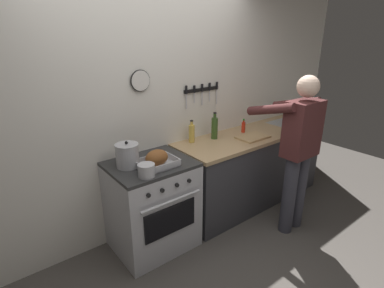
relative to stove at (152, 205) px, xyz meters
name	(u,v)px	position (x,y,z in m)	size (l,w,h in m)	color
wall_back	(149,109)	(0.22, 0.36, 0.85)	(6.00, 0.13, 2.60)	white
counter_block	(251,167)	(1.43, 0.00, 0.01)	(2.03, 0.65, 0.90)	#38383D
stove	(152,205)	(0.00, 0.00, 0.00)	(0.76, 0.67, 0.90)	#BCBCC1
person_cook	(298,146)	(1.33, -0.66, 0.50)	(0.51, 0.63, 1.66)	#383842
roasting_pan	(157,160)	(0.01, -0.11, 0.52)	(0.35, 0.26, 0.16)	#B7B7BC
stock_pot	(127,155)	(-0.19, 0.06, 0.56)	(0.21, 0.21, 0.24)	#B7B7BC
saucepan	(146,170)	(-0.16, -0.22, 0.50)	(0.14, 0.14, 0.11)	#B7B7BC
cutting_board	(253,137)	(1.28, -0.11, 0.46)	(0.36, 0.24, 0.02)	tan
bottle_cooking_oil	(192,133)	(0.65, 0.21, 0.55)	(0.07, 0.07, 0.25)	gold
bottle_hot_sauce	(243,127)	(1.35, 0.10, 0.52)	(0.05, 0.05, 0.16)	red
bottle_olive_oil	(215,128)	(0.92, 0.14, 0.58)	(0.07, 0.07, 0.30)	#385623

